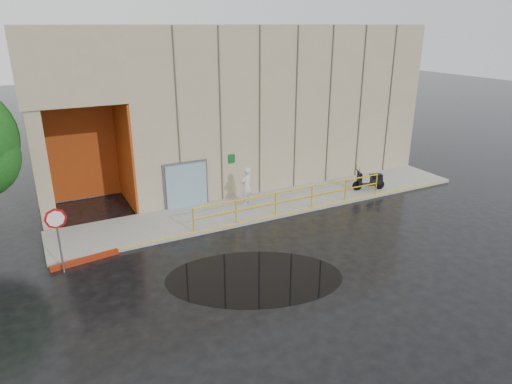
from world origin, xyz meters
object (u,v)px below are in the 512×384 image
person (247,186)px  red_curb (85,260)px  stop_sign (57,226)px  scooter (370,176)px

person → red_curb: size_ratio=0.75×
red_curb → stop_sign: bearing=-149.1°
person → scooter: (6.38, -1.03, -0.16)m
scooter → red_curb: scooter is taller
person → red_curb: person is taller
stop_sign → red_curb: (0.75, 0.45, -1.67)m
person → red_curb: (-7.45, -1.99, -0.96)m
person → red_curb: 7.77m
red_curb → scooter: bearing=4.0°
scooter → red_curb: 13.89m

